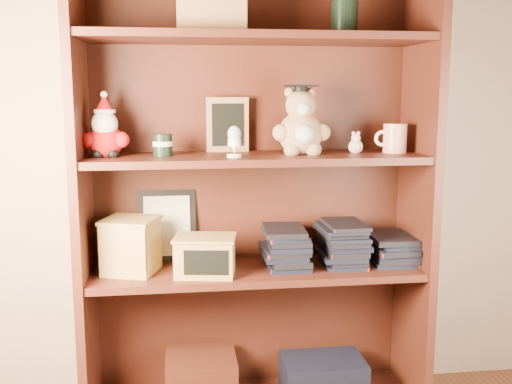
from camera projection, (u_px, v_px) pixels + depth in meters
The scene contains 16 objects.
bookcase at pixel (253, 201), 2.12m from camera, with size 1.20×0.35×1.60m.
shelf_lower at pixel (256, 271), 2.11m from camera, with size 1.14×0.33×0.02m.
shelf_upper at pixel (256, 158), 2.05m from camera, with size 1.14×0.33×0.02m.
santa_plush at pixel (105, 132), 1.96m from camera, with size 0.16×0.11×0.22m.
teachers_tin at pixel (163, 145), 2.00m from camera, with size 0.07×0.07×0.07m.
chalkboard_plaque at pixel (227, 126), 2.13m from camera, with size 0.15×0.08×0.19m.
egg_cup at pixel (234, 140), 1.95m from camera, with size 0.05×0.05×0.10m.
grad_teddy_bear at pixel (301, 127), 2.04m from camera, with size 0.20×0.17×0.24m.
pink_figurine at pixel (356, 145), 2.09m from camera, with size 0.05×0.05×0.08m.
teacher_mug at pixel (394, 138), 2.10m from camera, with size 0.12×0.08×0.10m.
certificate_frame at pixel (167, 225), 2.19m from camera, with size 0.21×0.05×0.26m.
treats_box at pixel (131, 245), 2.04m from camera, with size 0.22×0.22×0.19m.
pencils_box at pixel (205, 255), 2.01m from camera, with size 0.22×0.18×0.13m.
book_stack_left at pixel (285, 249), 2.11m from camera, with size 0.14×0.20×0.13m.
book_stack_mid at pixel (343, 242), 2.14m from camera, with size 0.14×0.20×0.16m.
book_stack_right at pixel (393, 249), 2.17m from camera, with size 0.14×0.20×0.10m.
Camera 1 is at (-0.29, -0.72, 1.16)m, focal length 42.00 mm.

